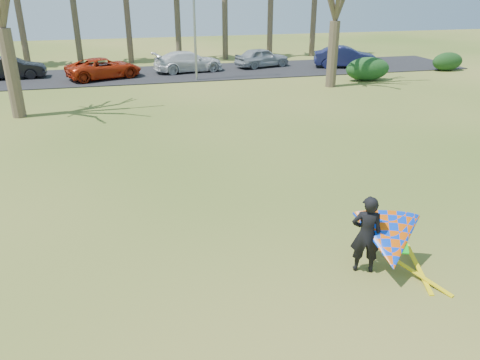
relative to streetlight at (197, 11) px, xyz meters
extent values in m
plane|color=#295613|center=(-2.16, -22.00, -4.46)|extent=(100.00, 100.00, 0.00)
cube|color=black|center=(-2.16, 3.00, -4.43)|extent=(46.00, 7.00, 0.06)
cylinder|color=brown|center=(-12.16, 9.00, 0.04)|extent=(0.48, 0.48, 9.00)
cylinder|color=#463A2A|center=(-8.16, 9.00, 0.39)|extent=(0.48, 0.48, 9.70)
cylinder|color=#483B2B|center=(-0.16, 9.00, 0.04)|extent=(0.48, 0.48, 9.00)
cylinder|color=brown|center=(11.84, 9.00, 0.04)|extent=(0.48, 0.48, 9.00)
cylinder|color=#48372B|center=(-10.16, -7.00, -2.36)|extent=(0.64, 0.64, 4.20)
cylinder|color=#4C3F2D|center=(7.84, -4.00, -2.47)|extent=(0.64, 0.64, 3.99)
cylinder|color=gray|center=(-0.16, 0.00, -0.46)|extent=(0.16, 0.16, 8.00)
ellipsoid|color=#163E18|center=(11.06, -2.76, -3.68)|extent=(3.12, 1.42, 1.56)
ellipsoid|color=#133413|center=(18.76, -0.73, -3.79)|extent=(2.44, 1.15, 1.36)
imported|color=black|center=(-12.31, 3.54, -3.68)|extent=(4.43, 1.68, 1.44)
imported|color=#AD290D|center=(-6.18, 2.08, -3.71)|extent=(5.51, 3.94, 1.39)
imported|color=silver|center=(-0.20, 3.25, -3.67)|extent=(5.32, 2.79, 1.47)
imported|color=#969DA3|center=(5.64, 3.95, -3.68)|extent=(4.57, 2.78, 1.46)
imported|color=#161943|center=(11.83, 2.21, -3.62)|extent=(5.05, 3.13, 1.57)
imported|color=black|center=(-0.08, -23.37, -3.53)|extent=(0.80, 0.67, 1.88)
cone|color=#0437D8|center=(0.37, -23.62, -3.61)|extent=(2.13, 2.39, 2.02)
cube|color=#0CBF19|center=(0.49, -23.70, -3.66)|extent=(0.62, 0.60, 0.24)
cube|color=yellow|center=(0.92, -23.97, -4.45)|extent=(0.85, 1.66, 0.28)
cube|color=yellow|center=(1.12, -23.77, -4.45)|extent=(0.56, 1.76, 0.22)
camera|label=1|loc=(-5.08, -31.57, 1.69)|focal=35.00mm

